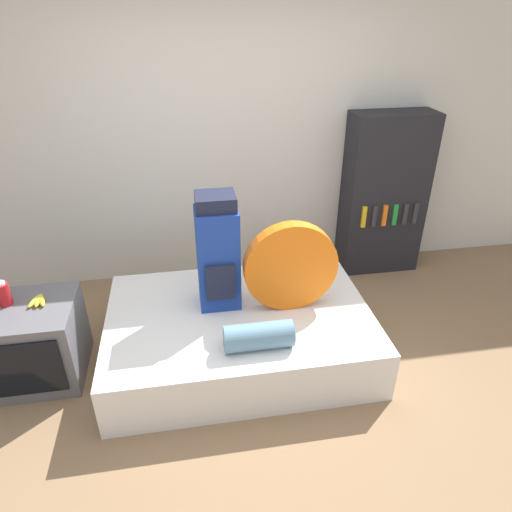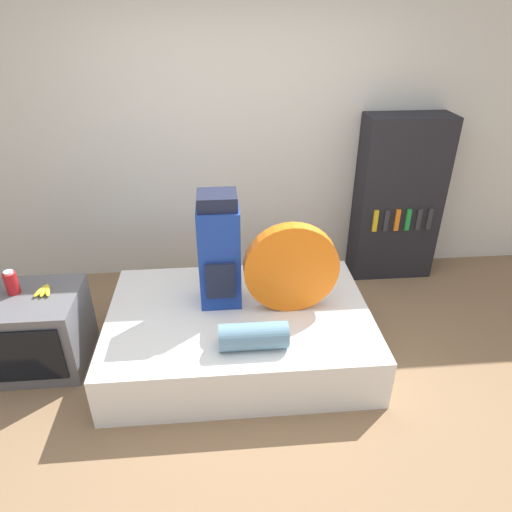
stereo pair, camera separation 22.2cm
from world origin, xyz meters
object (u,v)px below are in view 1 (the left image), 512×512
Objects in this scene: tent_bag at (291,267)px; backpack at (218,253)px; television at (35,342)px; bookshelf at (384,195)px; canister at (3,294)px; sleeping_roll at (259,336)px.

backpack is at bearing 165.14° from tent_bag.
bookshelf is at bearing 19.78° from television.
television is at bearing -160.22° from bookshelf.
canister is at bearing 177.72° from tent_bag.
backpack reaches higher than television.
bookshelf is at bearing 17.85° from canister.
television is (-1.30, -0.12, -0.51)m from backpack.
bookshelf is (1.45, 1.48, 0.29)m from sleeping_roll.
television is (-1.50, 0.42, -0.19)m from sleeping_roll.
backpack is 0.56× the size of bookshelf.
backpack is 1.44m from canister.
backpack reaches higher than canister.
television is 3.17m from bookshelf.
canister is at bearing 152.14° from television.
tent_bag is at bearing -14.86° from backpack.
bookshelf is at bearing 45.61° from sleeping_roll.
backpack reaches higher than sleeping_roll.
backpack is 1.39× the size of television.
television is (-1.80, 0.01, -0.43)m from tent_bag.
canister is 3.24m from bookshelf.
television is at bearing 164.31° from sleeping_roll.
bookshelf is (3.08, 0.99, 0.10)m from canister.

